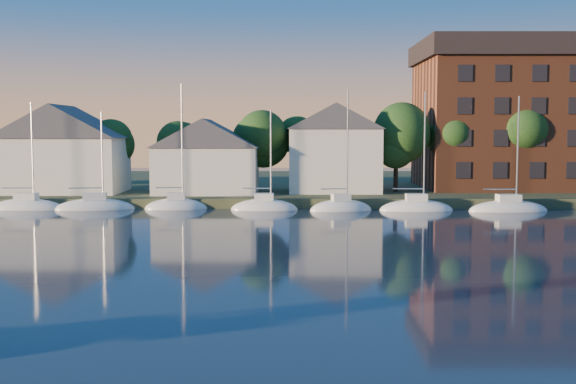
{
  "coord_description": "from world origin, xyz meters",
  "views": [
    {
      "loc": [
        3.1,
        -21.6,
        7.82
      ],
      "look_at": [
        2.97,
        22.0,
        4.1
      ],
      "focal_mm": 45.0,
      "sensor_mm": 36.0,
      "label": 1
    }
  ],
  "objects_px": {
    "clubhouse_east": "(334,147)",
    "condo_block": "(549,114)",
    "clubhouse_centre": "(207,155)",
    "clubhouse_west": "(63,148)"
  },
  "relations": [
    {
      "from": "condo_block",
      "to": "clubhouse_east",
      "type": "bearing_deg",
      "value": -167.11
    },
    {
      "from": "condo_block",
      "to": "clubhouse_west",
      "type": "bearing_deg",
      "value": -172.93
    },
    {
      "from": "clubhouse_west",
      "to": "clubhouse_east",
      "type": "bearing_deg",
      "value": 1.91
    },
    {
      "from": "clubhouse_centre",
      "to": "clubhouse_east",
      "type": "relative_size",
      "value": 1.1
    },
    {
      "from": "clubhouse_centre",
      "to": "condo_block",
      "type": "xyz_separation_m",
      "value": [
        40.0,
        7.95,
        4.66
      ]
    },
    {
      "from": "clubhouse_centre",
      "to": "clubhouse_east",
      "type": "height_order",
      "value": "clubhouse_east"
    },
    {
      "from": "clubhouse_centre",
      "to": "clubhouse_east",
      "type": "xyz_separation_m",
      "value": [
        14.0,
        2.0,
        0.87
      ]
    },
    {
      "from": "clubhouse_east",
      "to": "condo_block",
      "type": "xyz_separation_m",
      "value": [
        26.0,
        5.95,
        3.79
      ]
    },
    {
      "from": "clubhouse_centre",
      "to": "clubhouse_west",
      "type": "bearing_deg",
      "value": 176.42
    },
    {
      "from": "clubhouse_west",
      "to": "condo_block",
      "type": "relative_size",
      "value": 0.44
    }
  ]
}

